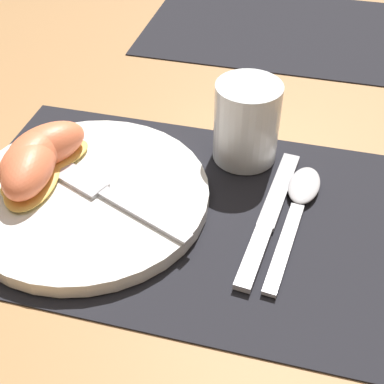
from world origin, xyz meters
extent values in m
plane|color=#A37547|center=(0.00, 0.00, 0.00)|extent=(3.00, 3.00, 0.00)
cube|color=black|center=(0.00, 0.00, 0.00)|extent=(0.45, 0.31, 0.00)
cube|color=black|center=(0.06, 0.47, 0.00)|extent=(0.45, 0.31, 0.00)
cylinder|color=white|center=(-0.09, -0.01, 0.01)|extent=(0.26, 0.26, 0.02)
cylinder|color=silver|center=(0.06, 0.11, 0.05)|extent=(0.08, 0.08, 0.10)
cylinder|color=yellow|center=(0.06, 0.11, 0.02)|extent=(0.06, 0.06, 0.04)
cube|color=#BCBCC1|center=(0.10, -0.05, 0.01)|extent=(0.03, 0.09, 0.01)
cube|color=#BCBCC1|center=(0.11, 0.05, 0.01)|extent=(0.03, 0.13, 0.01)
cube|color=#BCBCC1|center=(0.12, -0.03, 0.01)|extent=(0.03, 0.13, 0.01)
ellipsoid|color=#BCBCC1|center=(0.13, 0.07, 0.01)|extent=(0.04, 0.07, 0.01)
cube|color=#BCBCC1|center=(-0.02, -0.04, 0.02)|extent=(0.11, 0.06, 0.00)
cube|color=#BCBCC1|center=(-0.11, 0.00, 0.02)|extent=(0.08, 0.05, 0.00)
ellipsoid|color=#F7C656|center=(-0.15, 0.02, 0.02)|extent=(0.10, 0.11, 0.01)
ellipsoid|color=#F2754C|center=(-0.15, 0.02, 0.04)|extent=(0.09, 0.10, 0.04)
ellipsoid|color=#F7C656|center=(-0.16, 0.00, 0.02)|extent=(0.07, 0.11, 0.01)
ellipsoid|color=#F2754C|center=(-0.16, 0.00, 0.04)|extent=(0.06, 0.10, 0.05)
ellipsoid|color=#F7C656|center=(-0.15, -0.01, 0.02)|extent=(0.07, 0.11, 0.01)
ellipsoid|color=#F2754C|center=(-0.15, -0.01, 0.04)|extent=(0.07, 0.11, 0.05)
camera|label=1|loc=(0.12, -0.40, 0.40)|focal=50.00mm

